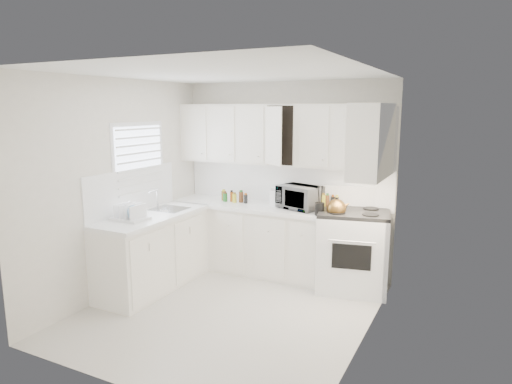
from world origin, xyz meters
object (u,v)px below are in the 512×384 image
Objects in this scene: microwave at (299,195)px; utensil_crock at (320,200)px; stove at (353,240)px; tea_kettle at (337,207)px; dish_rack at (130,211)px; rice_cooker at (279,196)px.

utensil_crock is (0.36, -0.25, 0.01)m from microwave.
microwave is 0.44m from utensil_crock.
utensil_crock reaches higher than stove.
tea_kettle is at bearing 1.36° from utensil_crock.
microwave is at bearing 137.73° from tea_kettle.
utensil_crock reaches higher than dish_rack.
microwave reaches higher than stove.
microwave is (-0.75, 0.08, 0.49)m from stove.
tea_kettle is at bearing 0.39° from rice_cooker.
utensil_crock is (-0.39, -0.17, 0.50)m from stove.
rice_cooker reaches higher than dish_rack.
utensil_crock is at bearing -5.24° from rice_cooker.
rice_cooker is at bearing 51.73° from dish_rack.
stove is 1.17m from rice_cooker.
tea_kettle is at bearing -150.05° from stove.
microwave reaches higher than tea_kettle.
rice_cooker is (-1.07, 0.15, 0.43)m from stove.
tea_kettle is 2.46m from dish_rack.
rice_cooker is 0.64× the size of dish_rack.
tea_kettle is at bearing 30.59° from dish_rack.
dish_rack is (-2.32, -1.38, 0.41)m from stove.
utensil_crock is 0.95× the size of dish_rack.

